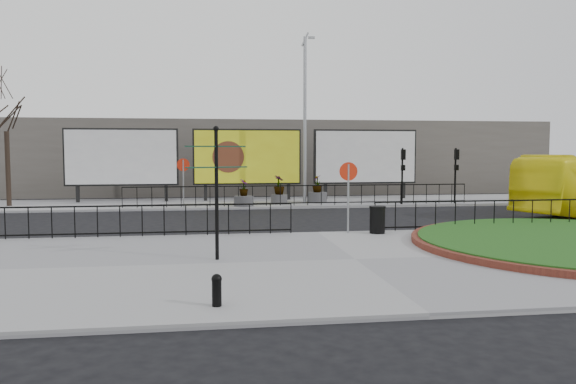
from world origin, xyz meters
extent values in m
plane|color=black|center=(0.00, 0.00, 0.00)|extent=(90.00, 90.00, 0.00)
cube|color=gray|center=(0.00, -5.00, 0.06)|extent=(30.00, 10.00, 0.12)
cube|color=gray|center=(0.00, 12.00, 0.06)|extent=(44.00, 6.00, 0.12)
cylinder|color=gray|center=(-5.00, 9.40, 1.32)|extent=(0.07, 0.07, 2.40)
cylinder|color=#B7220C|center=(-5.00, 9.40, 2.27)|extent=(0.64, 0.03, 0.64)
cylinder|color=white|center=(-5.00, 9.42, 2.27)|extent=(0.50, 0.03, 0.50)
cylinder|color=gray|center=(1.00, -0.40, 1.32)|extent=(0.07, 0.07, 2.40)
cylinder|color=#B7220C|center=(1.00, -0.40, 2.27)|extent=(0.64, 0.03, 0.64)
cylinder|color=white|center=(1.00, -0.38, 2.27)|extent=(0.50, 0.03, 0.50)
cube|color=black|center=(-10.90, 13.00, 0.62)|extent=(0.18, 0.18, 1.00)
cube|color=black|center=(-6.10, 13.00, 0.62)|extent=(0.18, 0.18, 1.00)
cube|color=black|center=(-8.50, 13.00, 2.62)|extent=(6.20, 0.25, 3.20)
cube|color=silver|center=(-8.50, 12.84, 2.62)|extent=(6.00, 0.06, 3.00)
cube|color=black|center=(-3.90, 13.00, 0.62)|extent=(0.18, 0.18, 1.00)
cube|color=black|center=(0.90, 13.00, 0.62)|extent=(0.18, 0.18, 1.00)
cube|color=black|center=(-1.50, 13.00, 2.62)|extent=(6.20, 0.25, 3.20)
cube|color=yellow|center=(-1.50, 12.84, 2.62)|extent=(6.00, 0.06, 3.00)
cube|color=black|center=(3.10, 13.00, 0.62)|extent=(0.18, 0.18, 1.00)
cube|color=black|center=(7.90, 13.00, 0.62)|extent=(0.18, 0.18, 1.00)
cube|color=black|center=(5.50, 13.00, 2.62)|extent=(6.20, 0.25, 3.20)
cube|color=silver|center=(5.50, 12.84, 2.62)|extent=(6.00, 0.06, 3.00)
cylinder|color=gray|center=(1.50, 11.00, 4.62)|extent=(0.18, 0.18, 9.00)
cylinder|color=gray|center=(1.50, 11.00, 8.97)|extent=(0.43, 0.10, 0.77)
cube|color=gray|center=(1.85, 11.00, 9.07)|extent=(0.35, 0.15, 0.12)
cylinder|color=black|center=(6.50, 9.40, 1.62)|extent=(0.10, 0.10, 3.00)
cube|color=black|center=(6.50, 9.28, 2.77)|extent=(0.22, 0.18, 0.55)
cube|color=black|center=(6.50, 9.28, 2.07)|extent=(0.20, 0.16, 0.30)
cylinder|color=black|center=(9.50, 9.40, 1.62)|extent=(0.10, 0.10, 3.00)
cube|color=black|center=(9.50, 9.28, 2.77)|extent=(0.22, 0.18, 0.55)
cube|color=black|center=(9.50, 9.28, 2.07)|extent=(0.20, 0.16, 0.30)
cube|color=#5B5550|center=(0.00, 22.00, 2.50)|extent=(40.00, 10.00, 5.00)
cylinder|color=black|center=(-3.62, -4.52, 1.81)|extent=(0.10, 0.10, 3.39)
sphere|color=black|center=(-3.62, -4.52, 3.56)|extent=(0.15, 0.15, 0.15)
cube|color=#0E3423|center=(-4.03, -4.62, 3.10)|extent=(0.81, 0.33, 0.03)
cube|color=#0E3423|center=(-3.23, -4.36, 3.10)|extent=(0.79, 0.44, 0.03)
cube|color=#0E3423|center=(-4.02, -4.66, 2.56)|extent=(0.80, 0.40, 0.03)
cube|color=#0E3423|center=(-3.21, -4.42, 2.56)|extent=(0.81, 0.33, 0.03)
cylinder|color=black|center=(-3.73, -9.00, 0.37)|extent=(0.18, 0.18, 0.49)
sphere|color=black|center=(-3.73, -9.00, 0.63)|extent=(0.20, 0.20, 0.20)
cylinder|color=black|center=(1.99, -0.60, 0.56)|extent=(0.53, 0.53, 0.89)
cylinder|color=black|center=(1.99, -0.60, 1.04)|extent=(0.57, 0.57, 0.06)
cylinder|color=#4C4C4F|center=(-1.95, 9.53, 0.39)|extent=(1.02, 1.02, 0.53)
imported|color=#144813|center=(-1.95, 9.53, 1.08)|extent=(0.62, 0.62, 0.86)
cylinder|color=#4C4C4F|center=(0.07, 10.97, 0.36)|extent=(0.90, 0.90, 0.47)
imported|color=#144813|center=(0.07, 10.97, 1.12)|extent=(0.80, 0.80, 1.05)
cylinder|color=#4C4C4F|center=(2.20, 11.00, 0.40)|extent=(1.08, 1.08, 0.56)
imported|color=#144813|center=(2.20, 11.00, 1.16)|extent=(0.59, 0.59, 0.96)
camera|label=1|loc=(-3.92, -19.29, 3.01)|focal=35.00mm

